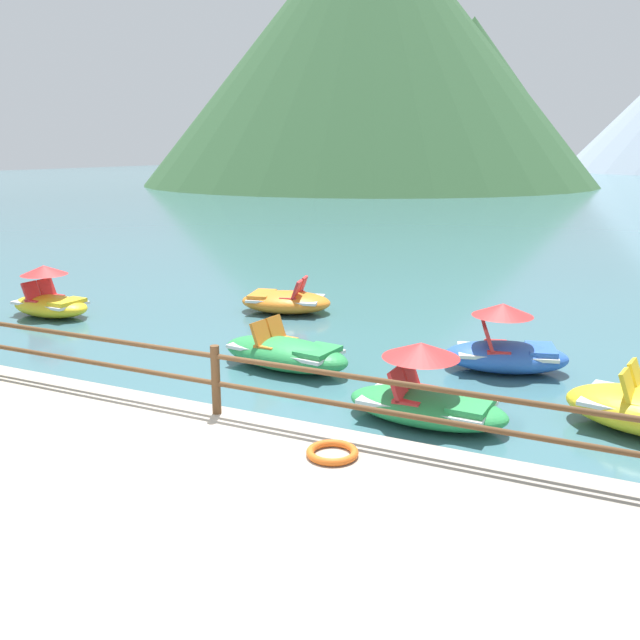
{
  "coord_description": "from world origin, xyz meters",
  "views": [
    {
      "loc": [
        4.91,
        -5.63,
        3.87
      ],
      "look_at": [
        -0.08,
        5.0,
        0.9
      ],
      "focal_mm": 38.22,
      "sensor_mm": 36.0,
      "label": 1
    }
  ],
  "objects_px": {
    "pedal_boat_0": "(427,397)",
    "pedal_boat_4": "(50,300)",
    "life_ring": "(332,452)",
    "pedal_boat_2": "(506,349)",
    "pedal_boat_3": "(285,301)",
    "pedal_boat_5": "(286,353)"
  },
  "relations": [
    {
      "from": "pedal_boat_3",
      "to": "pedal_boat_5",
      "type": "height_order",
      "value": "pedal_boat_5"
    },
    {
      "from": "life_ring",
      "to": "pedal_boat_0",
      "type": "distance_m",
      "value": 2.42
    },
    {
      "from": "life_ring",
      "to": "pedal_boat_2",
      "type": "xyz_separation_m",
      "value": [
        1.03,
        5.25,
        -0.04
      ]
    },
    {
      "from": "life_ring",
      "to": "pedal_boat_4",
      "type": "distance_m",
      "value": 10.66
    },
    {
      "from": "pedal_boat_0",
      "to": "pedal_boat_3",
      "type": "height_order",
      "value": "pedal_boat_0"
    },
    {
      "from": "pedal_boat_0",
      "to": "pedal_boat_4",
      "type": "bearing_deg",
      "value": 166.04
    },
    {
      "from": "life_ring",
      "to": "pedal_boat_5",
      "type": "distance_m",
      "value": 4.53
    },
    {
      "from": "pedal_boat_4",
      "to": "pedal_boat_3",
      "type": "bearing_deg",
      "value": 29.31
    },
    {
      "from": "life_ring",
      "to": "pedal_boat_3",
      "type": "distance_m",
      "value": 8.88
    },
    {
      "from": "life_ring",
      "to": "pedal_boat_4",
      "type": "bearing_deg",
      "value": 152.93
    },
    {
      "from": "pedal_boat_0",
      "to": "pedal_boat_4",
      "type": "height_order",
      "value": "pedal_boat_4"
    },
    {
      "from": "pedal_boat_3",
      "to": "pedal_boat_5",
      "type": "relative_size",
      "value": 0.91
    },
    {
      "from": "life_ring",
      "to": "pedal_boat_5",
      "type": "bearing_deg",
      "value": 124.8
    },
    {
      "from": "pedal_boat_0",
      "to": "pedal_boat_3",
      "type": "distance_m",
      "value": 7.25
    },
    {
      "from": "life_ring",
      "to": "pedal_boat_2",
      "type": "bearing_deg",
      "value": 78.88
    },
    {
      "from": "pedal_boat_2",
      "to": "pedal_boat_5",
      "type": "relative_size",
      "value": 0.88
    },
    {
      "from": "pedal_boat_3",
      "to": "pedal_boat_4",
      "type": "relative_size",
      "value": 1.13
    },
    {
      "from": "pedal_boat_4",
      "to": "pedal_boat_5",
      "type": "relative_size",
      "value": 0.8
    },
    {
      "from": "pedal_boat_0",
      "to": "pedal_boat_5",
      "type": "height_order",
      "value": "pedal_boat_0"
    },
    {
      "from": "pedal_boat_3",
      "to": "pedal_boat_0",
      "type": "bearing_deg",
      "value": -45.72
    },
    {
      "from": "pedal_boat_2",
      "to": "pedal_boat_4",
      "type": "bearing_deg",
      "value": -177.83
    },
    {
      "from": "life_ring",
      "to": "pedal_boat_5",
      "type": "xyz_separation_m",
      "value": [
        -2.58,
        3.72,
        -0.16
      ]
    }
  ]
}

